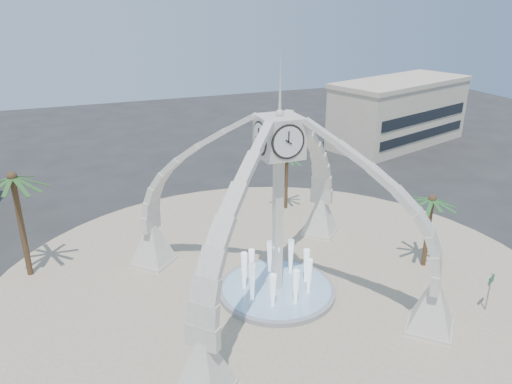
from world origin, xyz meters
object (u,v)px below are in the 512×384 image
object	(u,v)px
palm_west	(12,178)
street_sign	(490,284)
fountain	(277,289)
palm_east	(432,200)
palm_north	(287,157)
clock_tower	(278,206)

from	to	relation	value
palm_west	street_sign	distance (m)	32.05
fountain	palm_west	distance (m)	19.38
fountain	palm_west	xyz separation A→B (m)	(-15.78, 8.67, 7.19)
palm_east	palm_west	bearing A→B (deg)	161.44
street_sign	palm_north	bearing A→B (deg)	80.83
palm_west	palm_north	bearing A→B (deg)	10.86
fountain	palm_west	world-z (taller)	palm_west
street_sign	palm_west	bearing A→B (deg)	126.79
palm_west	fountain	bearing A→B (deg)	-28.78
clock_tower	palm_west	world-z (taller)	clock_tower
palm_west	palm_north	distance (m)	22.87
palm_east	clock_tower	bearing A→B (deg)	177.14
palm_north	street_sign	xyz separation A→B (m)	(5.20, -19.72, -3.18)
clock_tower	street_sign	size ratio (longest dim) A/B	6.54
fountain	palm_east	size ratio (longest dim) A/B	1.30
palm_east	palm_north	world-z (taller)	palm_east
palm_north	clock_tower	bearing A→B (deg)	-116.88
palm_east	palm_north	size ratio (longest dim) A/B	1.05
clock_tower	palm_west	bearing A→B (deg)	151.22
fountain	street_sign	distance (m)	13.68
clock_tower	palm_east	size ratio (longest dim) A/B	2.92
fountain	street_sign	xyz separation A→B (m)	(11.77, -6.76, 1.67)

